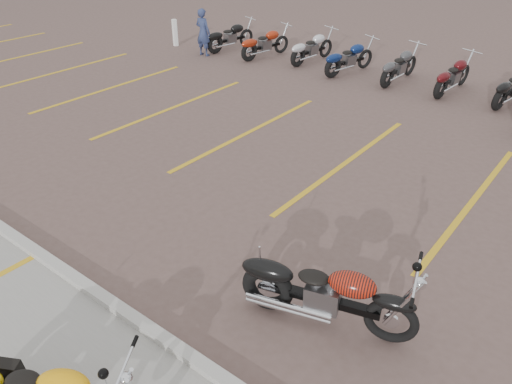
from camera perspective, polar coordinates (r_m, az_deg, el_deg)
ground at (r=8.25m, az=-3.39°, el=-6.61°), size 100.00×100.00×0.00m
curb at (r=7.21m, az=-14.18°, el=-13.62°), size 60.00×0.18×0.12m
parking_stripes at (r=11.09m, az=10.31°, el=3.37°), size 38.00×5.50×0.01m
flame_cruiser at (r=6.74m, az=7.65°, el=-11.58°), size 2.34×0.81×0.98m
person_a at (r=18.92m, az=-6.07°, el=17.70°), size 0.62×0.42×1.65m
bollard at (r=20.47m, az=-9.25°, el=17.53°), size 0.19×0.19×1.00m
bg_bike_row at (r=15.56m, az=27.16°, el=10.69°), size 20.72×2.07×1.10m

